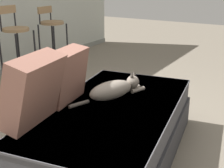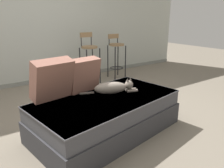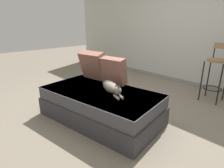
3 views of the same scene
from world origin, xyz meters
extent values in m
plane|color=slate|center=(0.00, 0.00, 0.00)|extent=(16.00, 16.00, 0.00)
cube|color=#B7BCB2|center=(0.00, 2.25, 1.30)|extent=(8.00, 0.10, 2.60)
cube|color=gray|center=(0.00, 2.20, 0.04)|extent=(8.00, 0.02, 0.09)
cube|color=#353539|center=(0.00, -0.40, 0.14)|extent=(1.92, 1.24, 0.27)
cube|color=#47474C|center=(0.00, -0.40, 0.37)|extent=(1.87, 1.19, 0.19)
cube|color=#525257|center=(0.00, -0.40, 0.45)|extent=(1.89, 1.21, 0.02)
cube|color=#936051|center=(-0.55, -0.10, 0.71)|extent=(0.51, 0.36, 0.49)
cube|color=#936051|center=(-0.11, -0.03, 0.68)|extent=(0.45, 0.28, 0.44)
ellipsoid|color=gray|center=(0.12, -0.31, 0.53)|extent=(0.45, 0.30, 0.15)
sphere|color=gray|center=(0.35, -0.39, 0.56)|extent=(0.11, 0.11, 0.11)
cone|color=#544C44|center=(0.33, -0.39, 0.63)|extent=(0.03, 0.03, 0.04)
cone|color=#544C44|center=(0.38, -0.39, 0.63)|extent=(0.03, 0.03, 0.04)
cylinder|color=gray|center=(0.38, -0.43, 0.48)|extent=(0.14, 0.08, 0.04)
cylinder|color=gray|center=(0.40, -0.37, 0.48)|extent=(0.14, 0.08, 0.04)
cylinder|color=#544C44|center=(-0.15, -0.17, 0.48)|extent=(0.18, 0.09, 0.03)
cylinder|color=black|center=(0.72, 1.43, 0.38)|extent=(0.02, 0.02, 0.75)
cylinder|color=black|center=(1.04, 1.43, 0.38)|extent=(0.02, 0.02, 0.75)
cylinder|color=black|center=(0.72, 1.75, 0.38)|extent=(0.02, 0.02, 0.75)
cylinder|color=black|center=(1.04, 1.75, 0.38)|extent=(0.02, 0.02, 0.75)
torus|color=black|center=(0.88, 1.59, 0.24)|extent=(0.33, 0.33, 0.02)
cylinder|color=olive|center=(0.88, 1.59, 0.77)|extent=(0.34, 0.34, 0.04)
cylinder|color=black|center=(0.76, 1.72, 0.89)|extent=(0.02, 0.02, 0.26)
cylinder|color=black|center=(1.00, 1.72, 0.89)|extent=(0.02, 0.02, 0.26)
cube|color=olive|center=(0.88, 1.72, 1.02)|extent=(0.28, 0.03, 0.10)
cylinder|color=black|center=(1.44, 1.44, 0.38)|extent=(0.02, 0.02, 0.75)
cylinder|color=black|center=(1.73, 1.44, 0.38)|extent=(0.02, 0.02, 0.75)
cylinder|color=black|center=(1.44, 1.74, 0.38)|extent=(0.02, 0.02, 0.75)
cylinder|color=black|center=(1.73, 1.74, 0.38)|extent=(0.02, 0.02, 0.75)
torus|color=black|center=(1.59, 1.59, 0.23)|extent=(0.31, 0.31, 0.02)
cylinder|color=olive|center=(1.59, 1.59, 0.77)|extent=(0.34, 0.34, 0.04)
cylinder|color=black|center=(1.47, 1.72, 0.85)|extent=(0.02, 0.02, 0.20)
cylinder|color=black|center=(1.71, 1.72, 0.85)|extent=(0.02, 0.02, 0.20)
cube|color=olive|center=(1.59, 1.72, 0.95)|extent=(0.28, 0.03, 0.10)
camera|label=1|loc=(-1.95, -1.55, 1.43)|focal=50.00mm
camera|label=2|loc=(-1.35, -2.46, 1.41)|focal=35.00mm
camera|label=3|loc=(2.01, -2.03, 1.43)|focal=30.00mm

